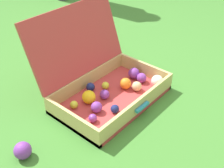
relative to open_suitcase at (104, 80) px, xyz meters
name	(u,v)px	position (x,y,z in m)	size (l,w,h in m)	color
ground_plane	(114,95)	(0.04, -0.05, -0.11)	(16.00, 16.00, 0.00)	#3D7A2D
open_suitcase	(104,80)	(0.00, 0.00, 0.00)	(0.68, 0.59, 0.51)	#B23838
stray_ball_on_grass	(23,150)	(-0.62, -0.04, -0.07)	(0.09, 0.09, 0.09)	purple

